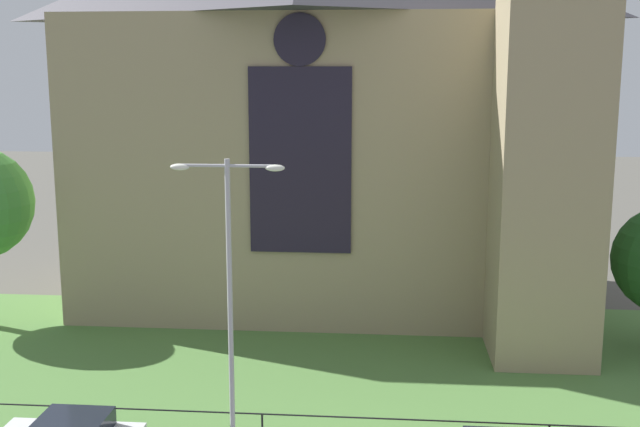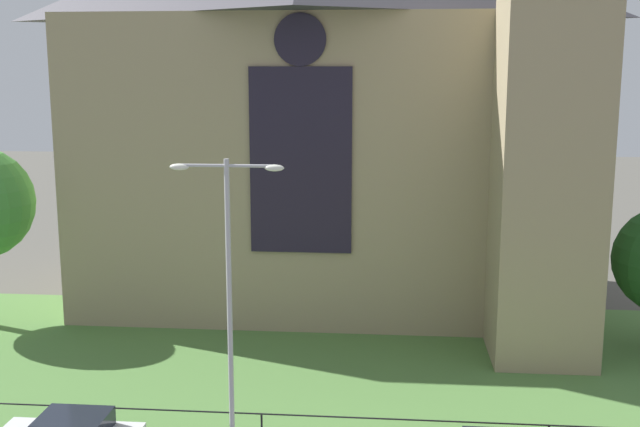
# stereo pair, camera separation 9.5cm
# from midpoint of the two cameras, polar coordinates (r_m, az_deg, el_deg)

# --- Properties ---
(ground) EXTENTS (160.00, 160.00, 0.00)m
(ground) POSITION_cam_midpoint_polar(r_m,az_deg,el_deg) (31.69, 2.02, -10.82)
(ground) COLOR #56544C
(grass_verge) EXTENTS (120.00, 20.00, 0.01)m
(grass_verge) POSITION_cam_midpoint_polar(r_m,az_deg,el_deg) (29.84, 1.80, -12.20)
(grass_verge) COLOR #517F3D
(grass_verge) RESTS_ON ground
(church_building) EXTENTS (23.20, 16.20, 26.00)m
(church_building) POSITION_cam_midpoint_polar(r_m,az_deg,el_deg) (38.34, 0.73, 8.60)
(church_building) COLOR tan
(church_building) RESTS_ON ground
(iron_railing) EXTENTS (34.71, 0.07, 1.13)m
(iron_railing) POSITION_cam_midpoint_polar(r_m,az_deg,el_deg) (24.66, -4.22, -14.77)
(iron_railing) COLOR black
(iron_railing) RESTS_ON ground
(streetlamp_near) EXTENTS (3.37, 0.26, 8.99)m
(streetlamp_near) POSITION_cam_midpoint_polar(r_m,az_deg,el_deg) (23.14, -6.62, -4.21)
(streetlamp_near) COLOR #B2B2B7
(streetlamp_near) RESTS_ON ground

